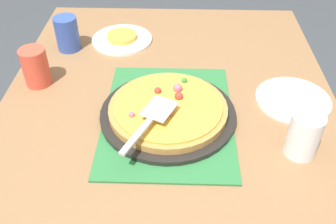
{
  "coord_description": "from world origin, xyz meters",
  "views": [
    {
      "loc": [
        0.81,
        0.03,
        1.45
      ],
      "look_at": [
        0.0,
        0.0,
        0.77
      ],
      "focal_mm": 40.5,
      "sensor_mm": 36.0,
      "label": 1
    }
  ],
  "objects": [
    {
      "name": "cup_far",
      "position": [
        -0.15,
        -0.41,
        0.81
      ],
      "size": [
        0.08,
        0.08,
        0.12
      ],
      "primitive_type": "cylinder",
      "color": "#E04C38",
      "rests_on": "dining_table"
    },
    {
      "name": "pizza_pan",
      "position": [
        0.0,
        0.0,
        0.76
      ],
      "size": [
        0.38,
        0.38,
        0.01
      ],
      "primitive_type": "cylinder",
      "color": "black",
      "rests_on": "placemat"
    },
    {
      "name": "served_slice_left",
      "position": [
        -0.43,
        -0.18,
        0.77
      ],
      "size": [
        0.11,
        0.11,
        0.02
      ],
      "primitive_type": "cylinder",
      "color": "gold",
      "rests_on": "plate_near_left"
    },
    {
      "name": "placemat",
      "position": [
        0.0,
        0.0,
        0.75
      ],
      "size": [
        0.48,
        0.36,
        0.01
      ],
      "primitive_type": "cube",
      "color": "#2D753D",
      "rests_on": "dining_table"
    },
    {
      "name": "dining_table",
      "position": [
        0.0,
        0.0,
        0.64
      ],
      "size": [
        1.4,
        1.0,
        0.75
      ],
      "color": "olive",
      "rests_on": "ground_plane"
    },
    {
      "name": "plate_side",
      "position": [
        -0.09,
        0.37,
        0.76
      ],
      "size": [
        0.22,
        0.22,
        0.01
      ],
      "primitive_type": "cylinder",
      "color": "white",
      "rests_on": "dining_table"
    },
    {
      "name": "cup_near",
      "position": [
        0.12,
        0.34,
        0.81
      ],
      "size": [
        0.08,
        0.08,
        0.12
      ],
      "primitive_type": "cylinder",
      "color": "white",
      "rests_on": "dining_table"
    },
    {
      "name": "plate_near_left",
      "position": [
        -0.43,
        -0.18,
        0.76
      ],
      "size": [
        0.22,
        0.22,
        0.01
      ],
      "primitive_type": "cylinder",
      "color": "white",
      "rests_on": "dining_table"
    },
    {
      "name": "pizza_server",
      "position": [
        0.09,
        -0.04,
        0.82
      ],
      "size": [
        0.23,
        0.14,
        0.01
      ],
      "color": "silver",
      "rests_on": "pizza"
    },
    {
      "name": "pizza",
      "position": [
        -0.0,
        0.0,
        0.78
      ],
      "size": [
        0.33,
        0.33,
        0.05
      ],
      "color": "#B78442",
      "rests_on": "pizza_pan"
    },
    {
      "name": "cup_corner",
      "position": [
        -0.36,
        -0.36,
        0.81
      ],
      "size": [
        0.08,
        0.08,
        0.12
      ],
      "primitive_type": "cylinder",
      "color": "#3351AD",
      "rests_on": "dining_table"
    }
  ]
}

